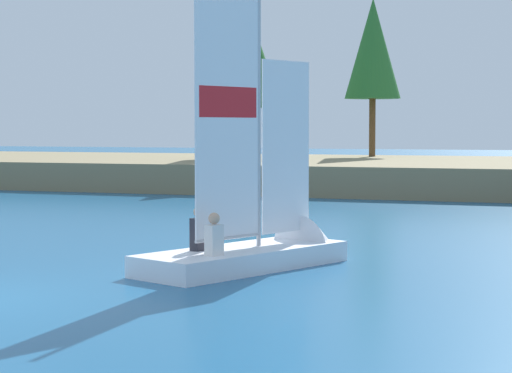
{
  "coord_description": "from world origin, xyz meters",
  "views": [
    {
      "loc": [
        8.94,
        -11.84,
        2.58
      ],
      "look_at": [
        1.43,
        9.26,
        1.2
      ],
      "focal_mm": 67.71,
      "sensor_mm": 36.0,
      "label": 1
    }
  ],
  "objects_px": {
    "shoreline_tree_left": "(245,53)",
    "sailboat": "(274,242)",
    "channel_buoy": "(288,218)",
    "shoreline_tree_midleft": "(373,49)"
  },
  "relations": [
    {
      "from": "shoreline_tree_left",
      "to": "sailboat",
      "type": "distance_m",
      "value": 26.48
    },
    {
      "from": "shoreline_tree_left",
      "to": "sailboat",
      "type": "height_order",
      "value": "shoreline_tree_left"
    },
    {
      "from": "sailboat",
      "to": "channel_buoy",
      "type": "distance_m",
      "value": 6.84
    },
    {
      "from": "shoreline_tree_midleft",
      "to": "sailboat",
      "type": "relative_size",
      "value": 1.21
    },
    {
      "from": "shoreline_tree_left",
      "to": "channel_buoy",
      "type": "relative_size",
      "value": 15.35
    },
    {
      "from": "shoreline_tree_left",
      "to": "shoreline_tree_midleft",
      "type": "distance_m",
      "value": 6.82
    },
    {
      "from": "shoreline_tree_left",
      "to": "channel_buoy",
      "type": "height_order",
      "value": "shoreline_tree_left"
    },
    {
      "from": "sailboat",
      "to": "channel_buoy",
      "type": "height_order",
      "value": "sailboat"
    },
    {
      "from": "shoreline_tree_left",
      "to": "shoreline_tree_midleft",
      "type": "xyz_separation_m",
      "value": [
        4.82,
        4.81,
        0.44
      ]
    },
    {
      "from": "channel_buoy",
      "to": "shoreline_tree_left",
      "type": "bearing_deg",
      "value": 113.54
    }
  ]
}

